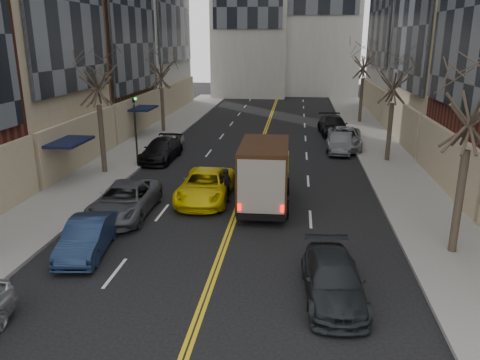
# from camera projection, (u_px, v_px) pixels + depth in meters

# --- Properties ---
(sidewalk_left) EXTENTS (4.00, 66.00, 0.15)m
(sidewalk_left) POSITION_uv_depth(u_px,v_px,m) (139.00, 147.00, 35.20)
(sidewalk_left) COLOR slate
(sidewalk_left) RESTS_ON ground
(sidewalk_right) EXTENTS (4.00, 66.00, 0.15)m
(sidewalk_right) POSITION_uv_depth(u_px,v_px,m) (385.00, 154.00, 33.13)
(sidewalk_right) COLOR slate
(sidewalk_right) RESTS_ON ground
(tree_lf_mid) EXTENTS (3.20, 3.20, 8.91)m
(tree_lf_mid) POSITION_uv_depth(u_px,v_px,m) (95.00, 63.00, 26.63)
(tree_lf_mid) COLOR #382D23
(tree_lf_mid) RESTS_ON sidewalk_left
(tree_lf_far) EXTENTS (3.20, 3.20, 8.12)m
(tree_lf_far) POSITION_uv_depth(u_px,v_px,m) (160.00, 62.00, 39.13)
(tree_lf_far) COLOR #382D23
(tree_lf_far) RESTS_ON sidewalk_left
(tree_rt_near) EXTENTS (3.20, 3.20, 8.71)m
(tree_rt_near) POSITION_uv_depth(u_px,v_px,m) (476.00, 84.00, 16.10)
(tree_rt_near) COLOR #382D23
(tree_rt_near) RESTS_ON sidewalk_right
(tree_rt_mid) EXTENTS (3.20, 3.20, 8.32)m
(tree_rt_mid) POSITION_uv_depth(u_px,v_px,m) (396.00, 67.00, 29.47)
(tree_rt_mid) COLOR #382D23
(tree_rt_mid) RESTS_ON sidewalk_right
(tree_rt_far) EXTENTS (3.20, 3.20, 9.11)m
(tree_rt_far) POSITION_uv_depth(u_px,v_px,m) (365.00, 51.00, 43.54)
(tree_rt_far) COLOR #382D23
(tree_rt_far) RESTS_ON sidewalk_right
(traffic_signal) EXTENTS (0.29, 0.26, 4.70)m
(traffic_signal) POSITION_uv_depth(u_px,v_px,m) (135.00, 123.00, 29.46)
(traffic_signal) COLOR black
(traffic_signal) RESTS_ON sidewalk_left
(ups_truck) EXTENTS (2.52, 5.97, 3.25)m
(ups_truck) POSITION_uv_depth(u_px,v_px,m) (264.00, 174.00, 22.70)
(ups_truck) COLOR black
(ups_truck) RESTS_ON ground
(observer_sedan) EXTENTS (2.09, 4.57, 1.30)m
(observer_sedan) POSITION_uv_depth(u_px,v_px,m) (333.00, 280.00, 14.78)
(observer_sedan) COLOR black
(observer_sedan) RESTS_ON ground
(taxi) EXTENTS (2.51, 5.40, 1.50)m
(taxi) POSITION_uv_depth(u_px,v_px,m) (205.00, 186.00, 23.79)
(taxi) COLOR #DABF09
(taxi) RESTS_ON ground
(pedestrian) EXTENTS (0.64, 0.76, 1.77)m
(pedestrian) POSITION_uv_depth(u_px,v_px,m) (227.00, 186.00, 23.36)
(pedestrian) COLOR black
(pedestrian) RESTS_ON ground
(parked_lf_b) EXTENTS (1.96, 4.26, 1.35)m
(parked_lf_b) POSITION_uv_depth(u_px,v_px,m) (87.00, 237.00, 17.88)
(parked_lf_b) COLOR #12203A
(parked_lf_b) RESTS_ON ground
(parked_lf_c) EXTENTS (2.60, 5.38, 1.48)m
(parked_lf_c) POSITION_uv_depth(u_px,v_px,m) (125.00, 200.00, 21.71)
(parked_lf_c) COLOR #47484E
(parked_lf_c) RESTS_ON ground
(parked_lf_d) EXTENTS (2.15, 4.97, 1.43)m
(parked_lf_d) POSITION_uv_depth(u_px,v_px,m) (161.00, 150.00, 31.53)
(parked_lf_d) COLOR black
(parked_lf_d) RESTS_ON ground
(parked_lf_e) EXTENTS (1.80, 4.19, 1.41)m
(parked_lf_e) POSITION_uv_depth(u_px,v_px,m) (169.00, 143.00, 33.51)
(parked_lf_e) COLOR #A0A2A7
(parked_lf_e) RESTS_ON ground
(parked_rt_a) EXTENTS (1.93, 4.36, 1.39)m
(parked_rt_a) POSITION_uv_depth(u_px,v_px,m) (341.00, 143.00, 33.62)
(parked_rt_a) COLOR #484B4F
(parked_rt_a) RESTS_ON ground
(parked_rt_b) EXTENTS (3.00, 5.72, 1.54)m
(parked_rt_b) POSITION_uv_depth(u_px,v_px,m) (344.00, 138.00, 34.97)
(parked_rt_b) COLOR #989B9F
(parked_rt_b) RESTS_ON ground
(parked_rt_c) EXTENTS (2.67, 5.60, 1.57)m
(parked_rt_c) POSITION_uv_depth(u_px,v_px,m) (333.00, 126.00, 39.70)
(parked_rt_c) COLOR black
(parked_rt_c) RESTS_ON ground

